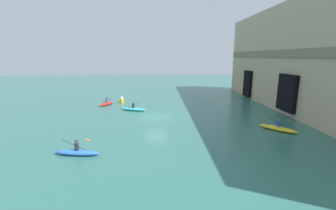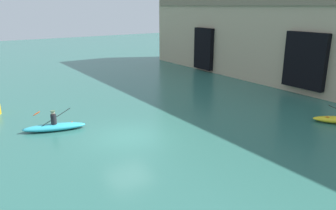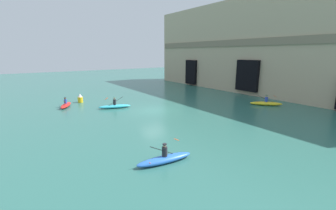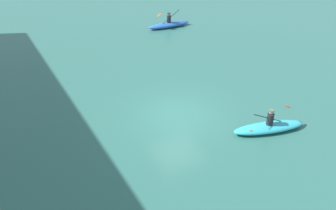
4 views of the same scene
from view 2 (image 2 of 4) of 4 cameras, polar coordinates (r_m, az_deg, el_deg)
The scene contains 3 objects.
ground_plane at distance 18.12m, azimuth -7.10°, elevation -5.52°, with size 120.00×120.00×0.00m, color #2D665B.
cliff_bluff at distance 30.81m, azimuth 26.40°, elevation 15.05°, with size 41.83×7.07×13.62m.
kayak_cyan at distance 19.92m, azimuth -19.18°, elevation -3.55°, with size 1.83×3.55×1.27m.
Camera 2 is at (15.04, -7.41, 6.87)m, focal length 35.00 mm.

